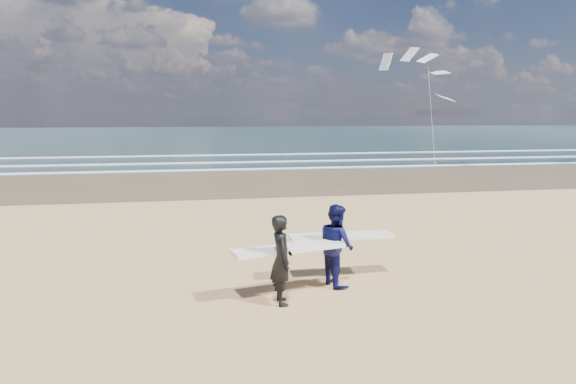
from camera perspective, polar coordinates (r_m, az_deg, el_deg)
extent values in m
cube|color=#4E4129|center=(34.21, 27.18, 1.92)|extent=(220.00, 12.00, 0.01)
cube|color=#193437|center=(83.64, 4.08, 6.37)|extent=(220.00, 100.00, 0.02)
cube|color=white|center=(38.10, 22.82, 2.88)|extent=(220.00, 0.50, 0.05)
cube|color=white|center=(42.10, 19.34, 3.57)|extent=(220.00, 0.50, 0.05)
cube|color=white|center=(47.83, 15.50, 4.32)|extent=(220.00, 0.50, 0.05)
imported|color=black|center=(9.56, -0.74, -7.53)|extent=(0.43, 0.63, 1.69)
cube|color=white|center=(9.89, 0.07, -6.29)|extent=(2.26, 1.00, 0.07)
imported|color=#0A0C3C|center=(10.62, 5.39, -5.86)|extent=(0.82, 0.95, 1.70)
cube|color=white|center=(10.98, 5.91, -4.88)|extent=(2.20, 0.53, 0.07)
cube|color=slate|center=(37.44, 16.01, 3.13)|extent=(0.12, 0.12, 0.10)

